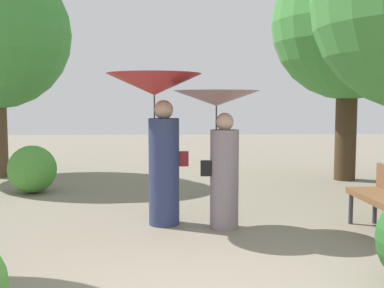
% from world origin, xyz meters
% --- Properties ---
extents(person_left, '(1.27, 1.27, 2.05)m').
position_xyz_m(person_left, '(-0.48, 2.66, 1.49)').
color(person_left, navy).
rests_on(person_left, ground).
extents(person_right, '(1.12, 1.12, 1.82)m').
position_xyz_m(person_right, '(0.34, 2.42, 1.26)').
color(person_right, gray).
rests_on(person_right, ground).
extents(tree_mid_right, '(3.20, 3.20, 5.48)m').
position_xyz_m(tree_mid_right, '(3.39, 6.16, 3.59)').
color(tree_mid_right, '#42301E').
rests_on(tree_mid_right, ground).
extents(bush_far_side, '(0.88, 0.88, 0.88)m').
position_xyz_m(bush_far_side, '(-2.87, 4.94, 0.44)').
color(bush_far_side, '#4C9338').
rests_on(bush_far_side, ground).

